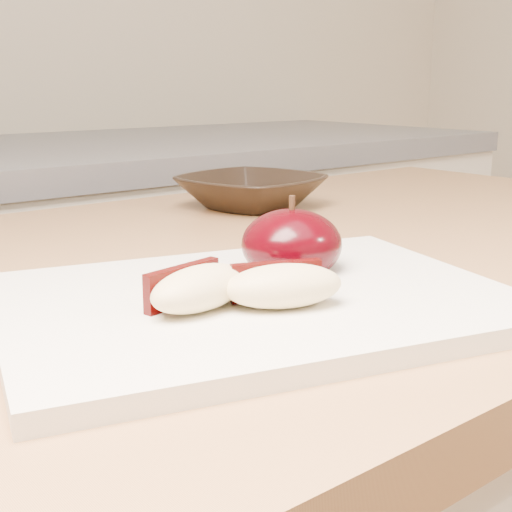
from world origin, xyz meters
TOP-DOWN VIEW (x-y plane):
  - cutting_board at (0.09, 0.36)m, footprint 0.38×0.32m
  - apple_half at (0.15, 0.39)m, footprint 0.09×0.09m
  - apple_wedge_a at (0.04, 0.36)m, footprint 0.08×0.05m
  - apple_wedge_b at (0.09, 0.33)m, footprint 0.08×0.06m
  - bowl at (0.34, 0.67)m, footprint 0.19×0.19m

SIDE VIEW (x-z plane):
  - cutting_board at x=0.09m, z-range 0.90..0.91m
  - bowl at x=0.34m, z-range 0.90..0.94m
  - apple_wedge_a at x=0.04m, z-range 0.91..0.94m
  - apple_wedge_b at x=0.09m, z-range 0.91..0.94m
  - apple_half at x=0.15m, z-range 0.90..0.96m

